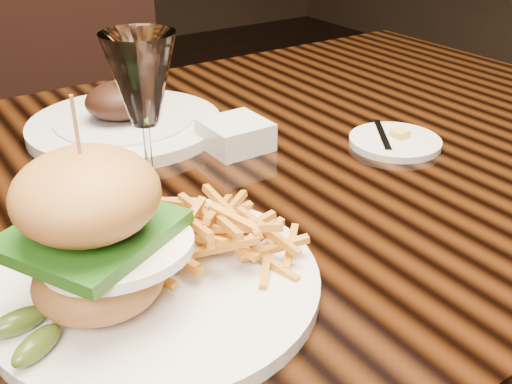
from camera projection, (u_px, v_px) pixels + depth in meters
dining_table at (191, 227)px, 0.81m from camera, size 1.60×0.90×0.75m
burger_plate at (142, 248)px, 0.54m from camera, size 0.31×0.31×0.21m
side_saucer at (395, 141)px, 0.87m from camera, size 0.13×0.13×0.02m
ramekin at (235, 135)px, 0.85m from camera, size 0.11×0.11×0.04m
wine_glass at (142, 86)px, 0.62m from camera, size 0.08×0.08×0.21m
far_dish at (125, 120)px, 0.91m from camera, size 0.29×0.29×0.09m
chair_far at (89, 108)px, 1.61m from camera, size 0.52×0.53×0.95m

